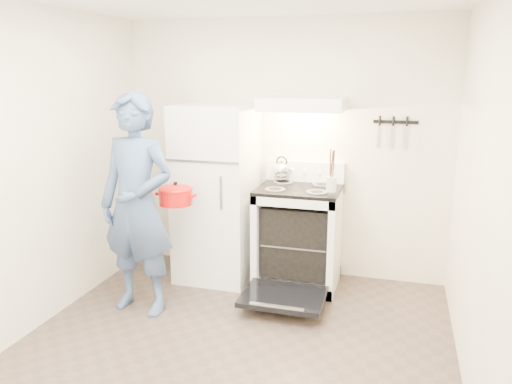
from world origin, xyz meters
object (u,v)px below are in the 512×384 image
stove_body (298,238)px  tea_kettle (282,169)px  refrigerator (217,193)px  person (137,205)px  dutch_oven (176,197)px

stove_body → tea_kettle: tea_kettle is taller
refrigerator → person: (-0.37, -0.87, 0.07)m
stove_body → dutch_oven: (-0.94, -0.67, 0.50)m
stove_body → tea_kettle: (-0.22, 0.22, 0.61)m
refrigerator → stove_body: 0.90m
refrigerator → stove_body: refrigerator is taller
refrigerator → stove_body: bearing=1.8°
refrigerator → tea_kettle: (0.59, 0.24, 0.22)m
refrigerator → dutch_oven: size_ratio=4.78×
dutch_oven → stove_body: bearing=35.4°
person → dutch_oven: person is taller
refrigerator → tea_kettle: refrigerator is taller
stove_body → person: bearing=-142.8°
refrigerator → dutch_oven: refrigerator is taller
stove_body → person: (-1.18, -0.90, 0.46)m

